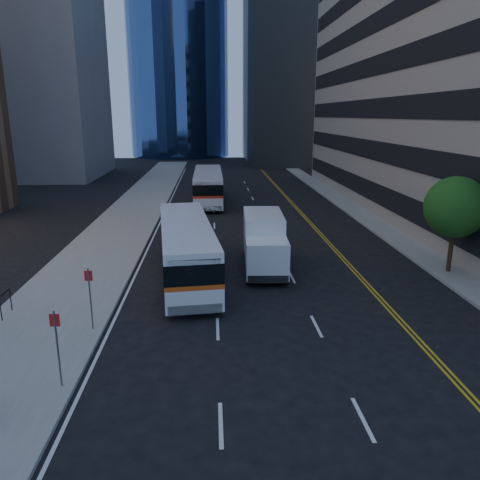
{
  "coord_description": "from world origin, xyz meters",
  "views": [
    {
      "loc": [
        -3.64,
        -15.17,
        8.28
      ],
      "look_at": [
        -2.41,
        5.23,
        2.8
      ],
      "focal_mm": 35.0,
      "sensor_mm": 36.0,
      "label": 1
    }
  ],
  "objects_px": {
    "bus_front": "(186,248)",
    "bus_rear": "(208,185)",
    "street_tree": "(456,207)",
    "box_truck": "(264,241)"
  },
  "relations": [
    {
      "from": "bus_rear",
      "to": "box_truck",
      "type": "xyz_separation_m",
      "value": [
        3.18,
        -20.48,
        -0.11
      ]
    },
    {
      "from": "bus_front",
      "to": "bus_rear",
      "type": "relative_size",
      "value": 0.97
    },
    {
      "from": "bus_front",
      "to": "street_tree",
      "type": "bearing_deg",
      "value": -7.87
    },
    {
      "from": "bus_front",
      "to": "box_truck",
      "type": "xyz_separation_m",
      "value": [
        4.21,
        1.14,
        -0.04
      ]
    },
    {
      "from": "street_tree",
      "to": "bus_rear",
      "type": "relative_size",
      "value": 0.43
    },
    {
      "from": "bus_front",
      "to": "box_truck",
      "type": "bearing_deg",
      "value": 8.75
    },
    {
      "from": "bus_rear",
      "to": "box_truck",
      "type": "bearing_deg",
      "value": -81.37
    },
    {
      "from": "street_tree",
      "to": "box_truck",
      "type": "height_order",
      "value": "street_tree"
    },
    {
      "from": "street_tree",
      "to": "bus_rear",
      "type": "distance_m",
      "value": 25.61
    },
    {
      "from": "street_tree",
      "to": "bus_front",
      "type": "distance_m",
      "value": 14.19
    }
  ]
}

